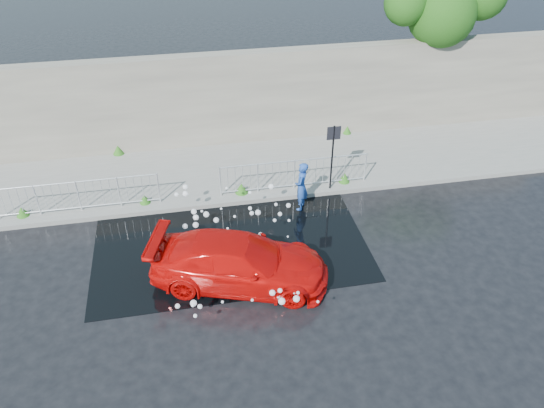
{
  "coord_description": "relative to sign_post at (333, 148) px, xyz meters",
  "views": [
    {
      "loc": [
        -0.59,
        -11.42,
        10.06
      ],
      "look_at": [
        1.85,
        1.34,
        1.0
      ],
      "focal_mm": 35.0,
      "sensor_mm": 36.0,
      "label": 1
    }
  ],
  "objects": [
    {
      "name": "puddle",
      "position": [
        -3.7,
        -2.1,
        -1.72
      ],
      "size": [
        8.0,
        5.0,
        0.01
      ],
      "primitive_type": "cube",
      "color": "black",
      "rests_on": "ground"
    },
    {
      "name": "retaining_wall",
      "position": [
        -4.2,
        4.1,
        0.18
      ],
      "size": [
        30.0,
        0.6,
        3.5
      ],
      "primitive_type": "cube",
      "color": "#676157",
      "rests_on": "pavement"
    },
    {
      "name": "railing_left",
      "position": [
        -8.2,
        0.25,
        -0.99
      ],
      "size": [
        5.05,
        0.05,
        1.1
      ],
      "color": "silver",
      "rests_on": "pavement"
    },
    {
      "name": "sign_post",
      "position": [
        0.0,
        0.0,
        0.0
      ],
      "size": [
        0.45,
        0.06,
        2.5
      ],
      "color": "black",
      "rests_on": "ground"
    },
    {
      "name": "water_spray",
      "position": [
        -3.81,
        -2.64,
        -1.02
      ],
      "size": [
        3.65,
        5.66,
        1.0
      ],
      "color": "white",
      "rests_on": "ground"
    },
    {
      "name": "person",
      "position": [
        -1.2,
        -0.74,
        -0.89
      ],
      "size": [
        0.61,
        0.72,
        1.67
      ],
      "primitive_type": "imported",
      "rotation": [
        0.0,
        0.0,
        -1.97
      ],
      "color": "#2048A2",
      "rests_on": "ground"
    },
    {
      "name": "pavement",
      "position": [
        -4.2,
        1.9,
        -1.65
      ],
      "size": [
        30.0,
        4.0,
        0.15
      ],
      "primitive_type": "cube",
      "color": "slate",
      "rests_on": "ground"
    },
    {
      "name": "tree",
      "position": [
        5.45,
        4.32,
        3.03
      ],
      "size": [
        4.76,
        2.61,
        6.15
      ],
      "color": "#332114",
      "rests_on": "ground"
    },
    {
      "name": "weeds",
      "position": [
        -4.2,
        1.41,
        -1.4
      ],
      "size": [
        12.17,
        3.93,
        0.36
      ],
      "color": "#255516",
      "rests_on": "pavement"
    },
    {
      "name": "railing_right",
      "position": [
        -1.2,
        0.25,
        -0.99
      ],
      "size": [
        5.05,
        0.05,
        1.1
      ],
      "color": "silver",
      "rests_on": "pavement"
    },
    {
      "name": "curb",
      "position": [
        -4.2,
        -0.1,
        -1.64
      ],
      "size": [
        30.0,
        0.25,
        0.16
      ],
      "primitive_type": "cube",
      "color": "slate",
      "rests_on": "ground"
    },
    {
      "name": "ground",
      "position": [
        -4.2,
        -3.1,
        -1.72
      ],
      "size": [
        90.0,
        90.0,
        0.0
      ],
      "primitive_type": "plane",
      "color": "black",
      "rests_on": "ground"
    },
    {
      "name": "red_car",
      "position": [
        -3.63,
        -3.82,
        -1.03
      ],
      "size": [
        5.11,
        3.25,
        1.38
      ],
      "primitive_type": "imported",
      "rotation": [
        0.0,
        0.0,
        1.27
      ],
      "color": "red",
      "rests_on": "ground"
    }
  ]
}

